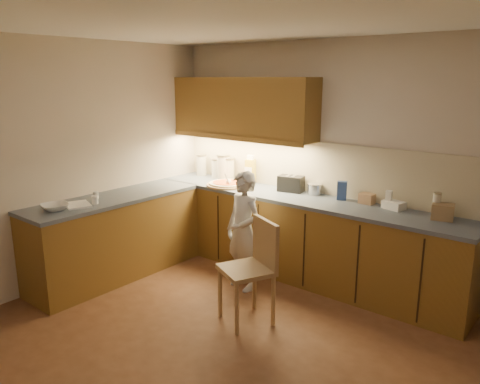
{
  "coord_description": "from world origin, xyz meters",
  "views": [
    {
      "loc": [
        2.28,
        -2.58,
        2.19
      ],
      "look_at": [
        -0.8,
        1.2,
        1.0
      ],
      "focal_mm": 35.0,
      "sensor_mm": 36.0,
      "label": 1
    }
  ],
  "objects_px": {
    "oil_jug": "(250,170)",
    "wooden_chair": "(254,264)",
    "child": "(243,231)",
    "pizza_on_board": "(227,184)",
    "toaster": "(291,184)"
  },
  "relations": [
    {
      "from": "pizza_on_board",
      "to": "oil_jug",
      "type": "height_order",
      "value": "oil_jug"
    },
    {
      "from": "child",
      "to": "wooden_chair",
      "type": "height_order",
      "value": "child"
    },
    {
      "from": "child",
      "to": "toaster",
      "type": "height_order",
      "value": "child"
    },
    {
      "from": "pizza_on_board",
      "to": "oil_jug",
      "type": "relative_size",
      "value": 1.41
    },
    {
      "from": "oil_jug",
      "to": "wooden_chair",
      "type": "bearing_deg",
      "value": -50.91
    },
    {
      "from": "oil_jug",
      "to": "child",
      "type": "bearing_deg",
      "value": -56.06
    },
    {
      "from": "child",
      "to": "toaster",
      "type": "relative_size",
      "value": 4.09
    },
    {
      "from": "wooden_chair",
      "to": "child",
      "type": "bearing_deg",
      "value": 161.62
    },
    {
      "from": "pizza_on_board",
      "to": "child",
      "type": "height_order",
      "value": "child"
    },
    {
      "from": "child",
      "to": "oil_jug",
      "type": "relative_size",
      "value": 3.59
    },
    {
      "from": "pizza_on_board",
      "to": "oil_jug",
      "type": "bearing_deg",
      "value": 65.32
    },
    {
      "from": "pizza_on_board",
      "to": "oil_jug",
      "type": "distance_m",
      "value": 0.35
    },
    {
      "from": "wooden_chair",
      "to": "toaster",
      "type": "bearing_deg",
      "value": 134.13
    },
    {
      "from": "child",
      "to": "oil_jug",
      "type": "xyz_separation_m",
      "value": [
        -0.57,
        0.84,
        0.45
      ]
    },
    {
      "from": "wooden_chair",
      "to": "oil_jug",
      "type": "relative_size",
      "value": 2.7
    }
  ]
}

